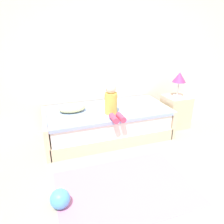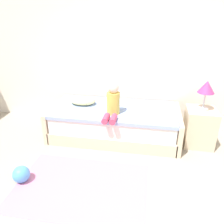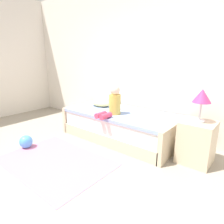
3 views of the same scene
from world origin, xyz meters
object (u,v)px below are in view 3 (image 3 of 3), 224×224
at_px(table_lamp, 202,98).
at_px(child_figure, 113,103).
at_px(nightstand, 196,142).
at_px(toy_ball, 26,142).
at_px(bed, 121,125).
at_px(pillow, 101,103).

bearing_deg(table_lamp, child_figure, -171.76).
distance_m(nightstand, toy_ball, 2.65).
xyz_separation_m(bed, table_lamp, (1.35, -0.03, 0.69)).
height_order(table_lamp, toy_ball, table_lamp).
distance_m(bed, table_lamp, 1.52).
bearing_deg(nightstand, child_figure, -171.76).
xyz_separation_m(bed, nightstand, (1.35, -0.03, 0.05)).
bearing_deg(toy_ball, bed, 54.44).
distance_m(bed, toy_ball, 1.64).
height_order(nightstand, child_figure, child_figure).
bearing_deg(table_lamp, nightstand, -63.43).
bearing_deg(bed, nightstand, -1.44).
distance_m(pillow, toy_ball, 1.55).
xyz_separation_m(nightstand, table_lamp, (-0.00, 0.00, 0.64)).
xyz_separation_m(table_lamp, pillow, (-1.92, 0.13, -0.37)).
relative_size(pillow, toy_ball, 2.06).
xyz_separation_m(bed, child_figure, (0.01, -0.23, 0.46)).
bearing_deg(nightstand, toy_ball, -150.58).
distance_m(nightstand, child_figure, 1.42).
relative_size(table_lamp, toy_ball, 2.11).
bearing_deg(bed, child_figure, -88.43).
relative_size(table_lamp, child_figure, 0.88).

